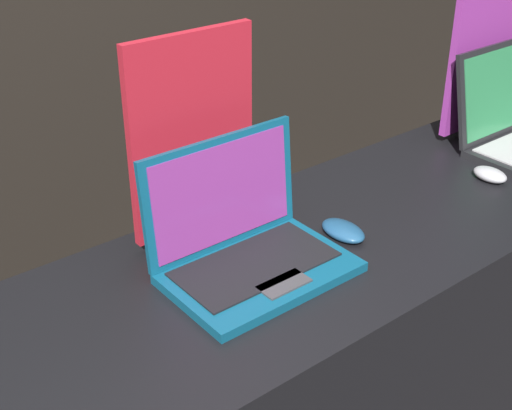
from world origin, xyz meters
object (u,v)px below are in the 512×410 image
(mouse_middle, at_px, (343,231))
(promo_stand_back, at_px, (484,67))
(promo_stand_middle, at_px, (193,143))
(mouse_back, at_px, (490,175))
(laptop_middle, at_px, (245,241))

(mouse_middle, height_order, promo_stand_back, promo_stand_back)
(mouse_middle, height_order, promo_stand_middle, promo_stand_middle)
(promo_stand_middle, bearing_deg, promo_stand_back, -1.75)
(mouse_back, xyz_separation_m, promo_stand_back, (0.24, 0.22, 0.18))
(laptop_middle, bearing_deg, mouse_back, -6.08)
(mouse_back, height_order, promo_stand_back, promo_stand_back)
(mouse_middle, bearing_deg, laptop_middle, 169.91)
(promo_stand_middle, xyz_separation_m, mouse_back, (0.72, -0.25, -0.20))
(mouse_middle, xyz_separation_m, mouse_back, (0.48, -0.03, 0.00))
(promo_stand_back, bearing_deg, mouse_middle, -165.47)
(laptop_middle, bearing_deg, promo_stand_middle, 90.00)
(mouse_middle, xyz_separation_m, promo_stand_back, (0.72, 0.19, 0.18))
(mouse_middle, relative_size, mouse_back, 1.24)
(mouse_middle, distance_m, mouse_back, 0.48)
(laptop_middle, bearing_deg, promo_stand_back, 8.58)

